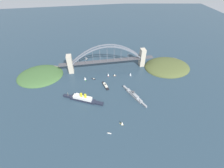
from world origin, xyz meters
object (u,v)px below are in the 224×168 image
object	(u,v)px
naval_cruiser	(134,95)
small_boat_2	(108,75)
harbor_ferry_steamer	(105,86)
small_boat_4	(85,78)
seaplane_taxiing_near_bridge	(86,59)
channel_marker_buoy	(95,79)
small_boat_5	(115,75)
ocean_liner	(83,99)
small_boat_3	(130,74)
small_boat_6	(122,123)
small_boat_1	(109,133)
harbor_arch_bridge	(107,60)
small_boat_0	(94,79)

from	to	relation	value
naval_cruiser	small_boat_2	distance (m)	99.86
naval_cruiser	harbor_ferry_steamer	size ratio (longest dim) A/B	2.32
naval_cruiser	small_boat_4	distance (m)	136.91
seaplane_taxiing_near_bridge	channel_marker_buoy	distance (m)	106.16
small_boat_5	channel_marker_buoy	bearing A→B (deg)	5.29
ocean_liner	small_boat_3	xyz separation A→B (m)	(-130.57, -73.87, -1.96)
small_boat_3	small_boat_6	bearing A→B (deg)	69.50
small_boat_5	channel_marker_buoy	size ratio (longest dim) A/B	2.88
seaplane_taxiing_near_bridge	small_boat_6	world-z (taller)	small_boat_6
naval_cruiser	ocean_liner	bearing A→B (deg)	-3.40
harbor_ferry_steamer	small_boat_1	distance (m)	133.76
harbor_arch_bridge	small_boat_4	size ratio (longest dim) A/B	22.08
seaplane_taxiing_near_bridge	small_boat_3	distance (m)	154.78
seaplane_taxiing_near_bridge	small_boat_2	world-z (taller)	small_boat_2
harbor_ferry_steamer	small_boat_5	size ratio (longest dim) A/B	4.21
seaplane_taxiing_near_bridge	small_boat_5	xyz separation A→B (m)	(-71.68, 99.74, 1.43)
small_boat_4	harbor_ferry_steamer	bearing A→B (deg)	145.64
ocean_liner	channel_marker_buoy	bearing A→B (deg)	-113.93
ocean_liner	small_boat_5	world-z (taller)	ocean_liner
small_boat_2	small_boat_6	size ratio (longest dim) A/B	0.99
small_boat_0	small_boat_2	distance (m)	41.35
harbor_arch_bridge	small_boat_3	size ratio (longest dim) A/B	28.22
harbor_arch_bridge	small_boat_1	world-z (taller)	harbor_arch_bridge
seaplane_taxiing_near_bridge	naval_cruiser	bearing A→B (deg)	119.08
small_boat_1	small_boat_6	bearing A→B (deg)	-151.70
seaplane_taxiing_near_bridge	small_boat_1	size ratio (longest dim) A/B	1.30
harbor_ferry_steamer	small_boat_4	xyz separation A→B (m)	(49.30, -33.71, 3.27)
harbor_arch_bridge	harbor_ferry_steamer	bearing A→B (deg)	77.88
ocean_liner	harbor_ferry_steamer	size ratio (longest dim) A/B	2.72
naval_cruiser	harbor_ferry_steamer	xyz separation A→B (m)	(61.34, -46.91, -1.06)
small_boat_4	harbor_arch_bridge	bearing A→B (deg)	-147.08
seaplane_taxiing_near_bridge	small_boat_6	bearing A→B (deg)	102.80
small_boat_1	ocean_liner	bearing A→B (deg)	-63.90
small_boat_1	small_boat_2	world-z (taller)	small_boat_2
small_boat_0	small_boat_3	world-z (taller)	small_boat_3
ocean_liner	small_boat_0	xyz separation A→B (m)	(-29.59, -73.19, -5.00)
small_boat_3	small_boat_5	bearing A→B (deg)	-4.99
ocean_liner	small_boat_5	size ratio (longest dim) A/B	11.43
seaplane_taxiing_near_bridge	small_boat_6	size ratio (longest dim) A/B	1.03
small_boat_1	small_boat_5	distance (m)	176.03
harbor_arch_bridge	channel_marker_buoy	bearing A→B (deg)	46.78
ocean_liner	channel_marker_buoy	xyz separation A→B (m)	(-32.20, -72.56, -4.82)
small_boat_6	seaplane_taxiing_near_bridge	bearing A→B (deg)	-77.20
small_boat_6	channel_marker_buoy	world-z (taller)	small_boat_6
harbor_ferry_steamer	small_boat_0	distance (m)	43.00
small_boat_3	channel_marker_buoy	bearing A→B (deg)	0.76
seaplane_taxiing_near_bridge	small_boat_2	size ratio (longest dim) A/B	1.05
seaplane_taxiing_near_bridge	small_boat_4	world-z (taller)	small_boat_4
seaplane_taxiing_near_bridge	small_boat_2	xyz separation A→B (m)	(-54.57, 96.86, 2.70)
ocean_liner	seaplane_taxiing_near_bridge	bearing A→B (deg)	-95.00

